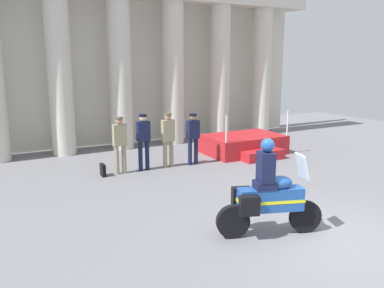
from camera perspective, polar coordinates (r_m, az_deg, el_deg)
ground_plane at (r=8.15m, az=18.97°, el=-12.66°), size 28.00×28.00×0.00m
colonnade_backdrop at (r=15.69m, az=-10.83°, el=11.82°), size 16.92×1.69×6.37m
reviewing_stand at (r=14.47m, az=7.51°, el=-0.12°), size 2.73×2.33×1.57m
officer_in_row_0 at (r=11.86m, az=-10.28°, el=0.49°), size 0.38×0.24×1.69m
officer_in_row_1 at (r=12.10m, az=-6.96°, el=0.92°), size 0.38×0.24×1.72m
officer_in_row_2 at (r=12.42m, az=-3.44°, el=1.20°), size 0.38×0.24×1.71m
officer_in_row_3 at (r=12.72m, az=0.15°, el=1.32°), size 0.38×0.24×1.65m
motorcycle_with_rider at (r=7.72m, az=10.66°, el=-7.26°), size 2.02×0.95×1.90m
briefcase_on_ground at (r=11.87m, az=-12.61°, el=-3.66°), size 0.10×0.32×0.36m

